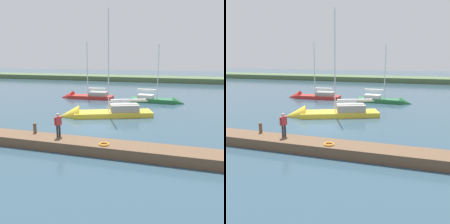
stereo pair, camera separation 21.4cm
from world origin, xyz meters
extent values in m
plane|color=#2D4756|center=(0.00, 0.00, 0.00)|extent=(200.00, 200.00, 0.00)
cube|color=#4C603D|center=(0.00, -45.38, 0.00)|extent=(180.00, 8.00, 2.40)
cube|color=brown|center=(0.00, 5.07, 0.33)|extent=(20.27, 1.83, 0.66)
cylinder|color=brown|center=(3.04, 4.43, 1.02)|extent=(0.23, 0.23, 0.72)
torus|color=orange|center=(-2.65, 5.44, 0.71)|extent=(0.66, 0.66, 0.10)
cube|color=gold|center=(-0.30, -4.85, 0.06)|extent=(8.41, 5.12, 0.89)
cone|color=gold|center=(4.02, -3.15, 0.06)|extent=(2.77, 2.90, 2.30)
cube|color=gray|center=(-1.38, -5.28, 0.88)|extent=(3.41, 2.78, 0.75)
cylinder|color=silver|center=(0.17, -4.67, 5.65)|extent=(0.11, 0.11, 10.28)
cylinder|color=silver|center=(-1.76, -5.43, 1.58)|extent=(3.89, 1.61, 0.09)
cylinder|color=silver|center=(-1.76, -5.43, 1.70)|extent=(3.58, 1.63, 0.27)
cube|color=#236638|center=(-3.26, -14.22, 0.04)|extent=(6.23, 2.02, 0.99)
cone|color=#236638|center=(-6.77, -14.06, 0.04)|extent=(1.64, 1.81, 1.74)
cube|color=silver|center=(-2.26, -14.26, 0.78)|extent=(2.23, 1.48, 0.50)
cylinder|color=silver|center=(-3.85, -14.19, 4.15)|extent=(0.11, 0.11, 7.24)
cylinder|color=silver|center=(-2.42, -14.26, 1.58)|extent=(2.87, 0.22, 0.09)
cylinder|color=silver|center=(-2.42, -14.26, 1.70)|extent=(2.59, 0.40, 0.29)
cube|color=#B22823|center=(6.08, -14.67, 0.04)|extent=(6.78, 2.45, 0.91)
cone|color=#B22823|center=(9.92, -14.44, 0.04)|extent=(1.96, 2.15, 2.04)
cube|color=gray|center=(4.93, -14.74, 0.78)|extent=(2.70, 1.77, 0.57)
cylinder|color=silver|center=(6.55, -14.64, 4.36)|extent=(0.12, 0.12, 7.74)
cylinder|color=silver|center=(5.16, -14.73, 1.43)|extent=(2.80, 0.27, 0.10)
cylinder|color=silver|center=(5.16, -14.73, 1.55)|extent=(2.53, 0.41, 0.26)
cylinder|color=#28282D|center=(0.95, 4.87, 1.08)|extent=(0.14, 0.14, 0.84)
cylinder|color=#28282D|center=(0.88, 4.68, 1.08)|extent=(0.14, 0.14, 0.84)
cube|color=#B23333|center=(0.91, 4.78, 1.80)|extent=(0.36, 0.50, 0.59)
sphere|color=tan|center=(0.91, 4.78, 2.24)|extent=(0.23, 0.23, 0.23)
cylinder|color=#B23333|center=(1.01, 5.04, 1.81)|extent=(0.09, 0.09, 0.56)
cylinder|color=#B23333|center=(0.82, 4.52, 1.81)|extent=(0.09, 0.09, 0.56)
camera|label=1|loc=(-7.31, 19.38, 6.10)|focal=39.16mm
camera|label=2|loc=(-7.52, 19.32, 6.10)|focal=39.16mm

